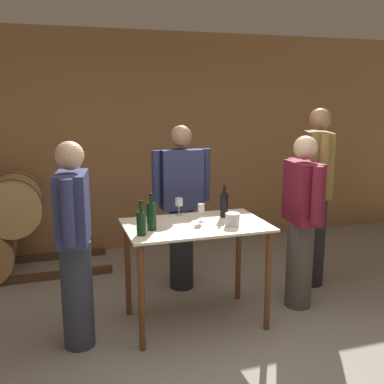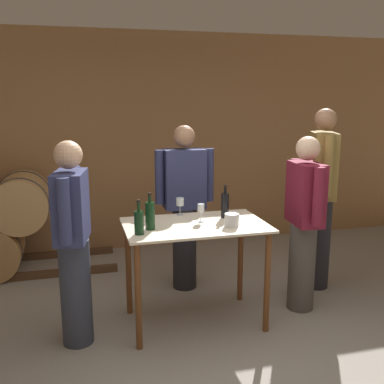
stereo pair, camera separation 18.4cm
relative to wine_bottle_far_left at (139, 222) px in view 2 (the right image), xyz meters
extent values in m
plane|color=gray|center=(0.58, -0.50, -0.98)|extent=(14.00, 14.00, 0.00)
cube|color=#996B42|center=(0.58, 2.31, 0.37)|extent=(8.40, 0.05, 2.70)
cylinder|color=tan|center=(-1.03, 1.81, -0.19)|extent=(0.59, 0.77, 0.59)
cylinder|color=#38383D|center=(-1.03, 1.58, -0.19)|extent=(0.60, 0.03, 0.60)
cylinder|color=#38383D|center=(-1.03, 2.04, -0.19)|extent=(0.60, 0.03, 0.60)
cube|color=beige|center=(0.49, 0.17, -0.11)|extent=(1.18, 0.73, 0.02)
cylinder|color=brown|center=(-0.04, -0.14, -0.55)|extent=(0.05, 0.05, 0.86)
cylinder|color=brown|center=(1.02, -0.14, -0.55)|extent=(0.05, 0.05, 0.86)
cylinder|color=brown|center=(-0.04, 0.47, -0.55)|extent=(0.05, 0.05, 0.86)
cylinder|color=brown|center=(1.02, 0.47, -0.55)|extent=(0.05, 0.05, 0.86)
cylinder|color=black|center=(0.00, 0.00, -0.01)|extent=(0.07, 0.07, 0.18)
cylinder|color=black|center=(0.00, 0.00, 0.13)|extent=(0.02, 0.02, 0.09)
cylinder|color=black|center=(0.00, 0.00, 0.16)|extent=(0.03, 0.03, 0.02)
cylinder|color=black|center=(0.10, 0.11, 0.01)|extent=(0.08, 0.08, 0.22)
cylinder|color=black|center=(0.10, 0.11, 0.16)|extent=(0.02, 0.02, 0.08)
cylinder|color=black|center=(0.10, 0.11, 0.19)|extent=(0.03, 0.03, 0.02)
cylinder|color=black|center=(0.79, 0.30, 0.01)|extent=(0.07, 0.07, 0.22)
cylinder|color=black|center=(0.79, 0.30, 0.15)|extent=(0.02, 0.02, 0.07)
cylinder|color=black|center=(0.79, 0.30, 0.18)|extent=(0.03, 0.03, 0.02)
cylinder|color=silver|center=(0.43, 0.48, -0.10)|extent=(0.06, 0.06, 0.00)
cylinder|color=silver|center=(0.43, 0.48, -0.05)|extent=(0.01, 0.01, 0.08)
cylinder|color=silver|center=(0.43, 0.48, 0.02)|extent=(0.07, 0.07, 0.07)
cylinder|color=silver|center=(0.55, 0.21, -0.10)|extent=(0.06, 0.06, 0.00)
cylinder|color=silver|center=(0.55, 0.21, -0.05)|extent=(0.01, 0.01, 0.08)
cylinder|color=silver|center=(0.55, 0.21, 0.02)|extent=(0.06, 0.06, 0.07)
cylinder|color=silver|center=(0.76, 0.02, -0.05)|extent=(0.12, 0.12, 0.11)
cylinder|color=#333847|center=(-0.50, 0.09, -0.56)|extent=(0.24, 0.24, 0.85)
cube|color=navy|center=(-0.50, 0.09, 0.13)|extent=(0.29, 0.43, 0.53)
sphere|color=tan|center=(-0.50, 0.09, 0.52)|extent=(0.21, 0.21, 0.21)
cylinder|color=navy|center=(-0.54, -0.16, 0.16)|extent=(0.09, 0.09, 0.47)
cylinder|color=navy|center=(-0.45, 0.33, 0.16)|extent=(0.09, 0.09, 0.47)
cylinder|color=#232328|center=(1.89, 0.57, -0.51)|extent=(0.24, 0.24, 0.94)
cube|color=olive|center=(1.89, 0.57, 0.28)|extent=(0.34, 0.45, 0.64)
sphere|color=#9E7051|center=(1.89, 0.57, 0.72)|extent=(0.21, 0.21, 0.21)
cylinder|color=olive|center=(1.97, 0.81, 0.31)|extent=(0.09, 0.09, 0.58)
cylinder|color=olive|center=(1.80, 0.34, 0.31)|extent=(0.09, 0.09, 0.58)
cylinder|color=#232328|center=(0.58, 0.90, -0.57)|extent=(0.24, 0.24, 0.84)
cube|color=navy|center=(0.58, 0.90, 0.14)|extent=(0.40, 0.22, 0.58)
sphere|color=#9E7051|center=(0.58, 0.90, 0.56)|extent=(0.21, 0.21, 0.21)
cylinder|color=navy|center=(0.83, 0.90, 0.17)|extent=(0.09, 0.09, 0.53)
cylinder|color=navy|center=(0.33, 0.90, 0.17)|extent=(0.09, 0.09, 0.53)
cylinder|color=#4C4742|center=(1.50, 0.17, -0.58)|extent=(0.24, 0.24, 0.81)
cube|color=maroon|center=(1.50, 0.17, 0.10)|extent=(0.25, 0.42, 0.55)
sphere|color=beige|center=(1.50, 0.17, 0.50)|extent=(0.21, 0.21, 0.21)
cylinder|color=maroon|center=(1.52, 0.42, 0.13)|extent=(0.09, 0.09, 0.49)
cylinder|color=maroon|center=(1.48, -0.07, 0.13)|extent=(0.09, 0.09, 0.49)
camera|label=1|loc=(-0.63, -3.24, 0.94)|focal=42.00mm
camera|label=2|loc=(-0.45, -3.29, 0.94)|focal=42.00mm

